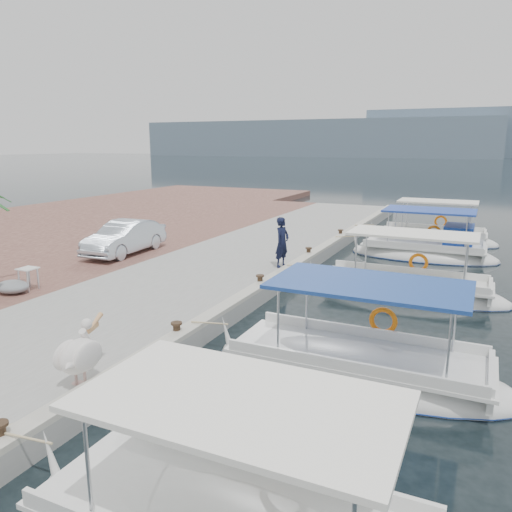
{
  "coord_description": "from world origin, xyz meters",
  "views": [
    {
      "loc": [
        6.34,
        -13.24,
        5.14
      ],
      "look_at": [
        -1.0,
        2.58,
        1.2
      ],
      "focal_mm": 35.0,
      "sensor_mm": 36.0,
      "label": 1
    }
  ],
  "objects_px": {
    "fisherman": "(282,242)",
    "fishing_caique_e": "(432,240)",
    "fishing_caique_b": "(358,372)",
    "fishing_caique_c": "(404,292)",
    "fishing_caique_d": "(425,253)",
    "parked_car": "(125,237)",
    "pelican": "(79,354)"
  },
  "relations": [
    {
      "from": "fishing_caique_d",
      "to": "pelican",
      "type": "bearing_deg",
      "value": -105.24
    },
    {
      "from": "fishing_caique_b",
      "to": "fisherman",
      "type": "distance_m",
      "value": 8.5
    },
    {
      "from": "pelican",
      "to": "fishing_caique_e",
      "type": "bearing_deg",
      "value": 77.81
    },
    {
      "from": "fishing_caique_c",
      "to": "pelican",
      "type": "distance_m",
      "value": 11.37
    },
    {
      "from": "fishing_caique_b",
      "to": "parked_car",
      "type": "relative_size",
      "value": 1.62
    },
    {
      "from": "fishing_caique_e",
      "to": "parked_car",
      "type": "height_order",
      "value": "fishing_caique_e"
    },
    {
      "from": "fishing_caique_c",
      "to": "fisherman",
      "type": "relative_size",
      "value": 3.58
    },
    {
      "from": "parked_car",
      "to": "fishing_caique_e",
      "type": "bearing_deg",
      "value": 40.31
    },
    {
      "from": "pelican",
      "to": "fisherman",
      "type": "bearing_deg",
      "value": 89.94
    },
    {
      "from": "fishing_caique_b",
      "to": "fishing_caique_d",
      "type": "height_order",
      "value": "same"
    },
    {
      "from": "fisherman",
      "to": "parked_car",
      "type": "xyz_separation_m",
      "value": [
        -7.03,
        -0.61,
        -0.26
      ]
    },
    {
      "from": "fishing_caique_c",
      "to": "fishing_caique_d",
      "type": "xyz_separation_m",
      "value": [
        -0.05,
        6.52,
        0.07
      ]
    },
    {
      "from": "fishing_caique_c",
      "to": "fisherman",
      "type": "distance_m",
      "value": 4.83
    },
    {
      "from": "fishing_caique_b",
      "to": "fishing_caique_c",
      "type": "height_order",
      "value": "same"
    },
    {
      "from": "fishing_caique_c",
      "to": "fishing_caique_e",
      "type": "height_order",
      "value": "same"
    },
    {
      "from": "fishing_caique_b",
      "to": "parked_car",
      "type": "xyz_separation_m",
      "value": [
        -11.69,
        6.37,
        1.08
      ]
    },
    {
      "from": "fisherman",
      "to": "parked_car",
      "type": "height_order",
      "value": "fisherman"
    },
    {
      "from": "fisherman",
      "to": "pelican",
      "type": "bearing_deg",
      "value": -168.7
    },
    {
      "from": "fishing_caique_d",
      "to": "fisherman",
      "type": "relative_size",
      "value": 3.41
    },
    {
      "from": "pelican",
      "to": "fisherman",
      "type": "height_order",
      "value": "fisherman"
    },
    {
      "from": "fisherman",
      "to": "fishing_caique_e",
      "type": "bearing_deg",
      "value": -12.3
    },
    {
      "from": "pelican",
      "to": "parked_car",
      "type": "height_order",
      "value": "parked_car"
    },
    {
      "from": "fishing_caique_c",
      "to": "fishing_caique_e",
      "type": "xyz_separation_m",
      "value": [
        -0.16,
        10.41,
        0.0
      ]
    },
    {
      "from": "fisherman",
      "to": "fishing_caique_c",
      "type": "bearing_deg",
      "value": -81.28
    },
    {
      "from": "fishing_caique_e",
      "to": "fisherman",
      "type": "height_order",
      "value": "fisherman"
    },
    {
      "from": "fishing_caique_b",
      "to": "fishing_caique_c",
      "type": "relative_size",
      "value": 1.01
    },
    {
      "from": "fishing_caique_b",
      "to": "fisherman",
      "type": "bearing_deg",
      "value": 123.71
    },
    {
      "from": "fishing_caique_c",
      "to": "pelican",
      "type": "relative_size",
      "value": 4.4
    },
    {
      "from": "fishing_caique_e",
      "to": "fishing_caique_d",
      "type": "bearing_deg",
      "value": -88.34
    },
    {
      "from": "fishing_caique_b",
      "to": "parked_car",
      "type": "distance_m",
      "value": 13.36
    },
    {
      "from": "fishing_caique_e",
      "to": "parked_car",
      "type": "bearing_deg",
      "value": -136.78
    },
    {
      "from": "fishing_caique_e",
      "to": "fishing_caique_b",
      "type": "bearing_deg",
      "value": -89.37
    }
  ]
}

